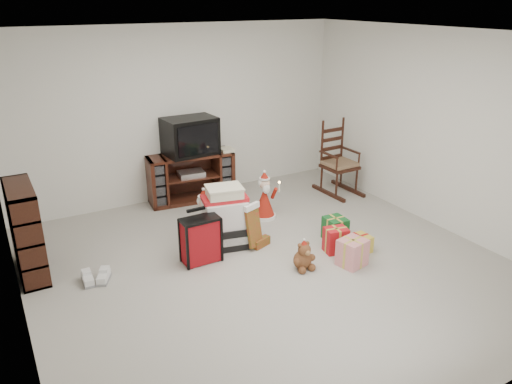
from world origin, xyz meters
The scene contains 13 objects.
room centered at (0.00, 0.00, 1.25)m, with size 5.01×5.01×2.51m.
tv_stand centered at (0.01, 2.25, 0.35)m, with size 1.28×0.57×0.71m.
bookshelf centered at (-2.33, 1.13, 0.49)m, with size 0.28×0.83×1.02m.
rocking_chair centered at (2.10, 1.47, 0.40)m, with size 0.49×0.78×1.16m.
gift_pile centered at (-0.19, 0.69, 0.33)m, with size 0.67×0.54×0.74m.
red_suitcase centered at (-0.62, 0.45, 0.27)m, with size 0.42×0.23×0.63m.
stocking centered at (0.06, 0.45, 0.29)m, with size 0.27×0.12×0.58m, color #0D7D18, non-canonical shape.
teddy_bear centered at (0.30, -0.24, 0.14)m, with size 0.22×0.19×0.32m.
santa_figurine centered at (0.63, 1.16, 0.26)m, with size 0.32×0.31×0.67m.
mrs_claus_figurine centered at (-0.33, 1.00, 0.25)m, with size 0.32×0.30×0.65m.
sneaker_pair centered at (-1.77, 0.60, 0.04)m, with size 0.32×0.27×0.09m.
gift_cluster centered at (0.96, -0.16, 0.13)m, with size 0.55×0.84×0.25m.
crt_television centered at (0.03, 2.26, 0.97)m, with size 0.76×0.57×0.53m.
Camera 1 is at (-2.54, -4.23, 2.83)m, focal length 35.00 mm.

